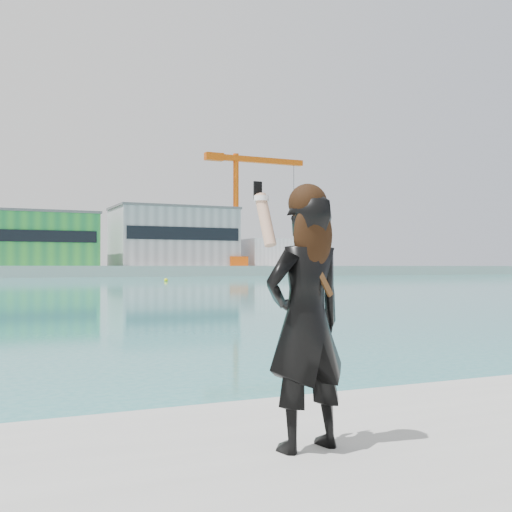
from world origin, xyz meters
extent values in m
cube|color=#20833E|center=(8.00, 128.00, 7.00)|extent=(30.00, 16.00, 10.00)
cube|color=black|center=(8.00, 119.90, 7.50)|extent=(28.50, 0.20, 2.20)
cube|color=#59595B|center=(8.00, 128.00, 12.25)|extent=(30.60, 16.32, 0.50)
cube|color=gray|center=(40.00, 128.00, 8.00)|extent=(25.00, 15.00, 12.00)
cube|color=black|center=(40.00, 120.40, 8.60)|extent=(23.75, 0.20, 2.64)
cube|color=#59595B|center=(40.00, 128.00, 14.25)|extent=(25.50, 15.30, 0.50)
cube|color=silver|center=(62.00, 126.00, 5.00)|extent=(12.00, 10.00, 6.00)
cube|color=#E0530D|center=(52.00, 122.00, 3.00)|extent=(4.00, 4.00, 2.00)
cylinder|color=#E0530D|center=(52.00, 122.00, 15.00)|extent=(1.20, 1.20, 22.00)
cube|color=#E0530D|center=(58.00, 122.00, 25.00)|extent=(20.00, 1.20, 1.20)
cube|color=#E0530D|center=(47.00, 122.00, 25.00)|extent=(4.00, 1.60, 1.60)
cylinder|color=black|center=(66.00, 122.00, 17.00)|extent=(0.10, 0.10, 16.00)
cylinder|color=silver|center=(22.00, 121.00, 6.00)|extent=(0.16, 0.16, 8.00)
cube|color=red|center=(22.60, 121.00, 9.40)|extent=(1.20, 0.04, 0.80)
sphere|color=#E0E30B|center=(22.30, 74.57, 0.00)|extent=(0.50, 0.50, 0.50)
imported|color=black|center=(0.58, -0.43, 1.55)|extent=(0.59, 0.44, 1.50)
sphere|color=black|center=(0.58, -0.45, 2.25)|extent=(0.23, 0.23, 0.23)
ellipsoid|color=black|center=(0.59, -0.50, 2.06)|extent=(0.25, 0.13, 0.40)
cylinder|color=tan|center=(0.34, -0.37, 2.15)|extent=(0.10, 0.18, 0.32)
cylinder|color=white|center=(0.34, -0.33, 2.28)|extent=(0.09, 0.09, 0.03)
cube|color=black|center=(0.33, -0.29, 2.33)|extent=(0.06, 0.02, 0.11)
cube|color=#4C2D14|center=(0.62, -0.51, 1.85)|extent=(0.21, 0.05, 0.31)
camera|label=1|loc=(-1.27, -3.74, 1.88)|focal=45.00mm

